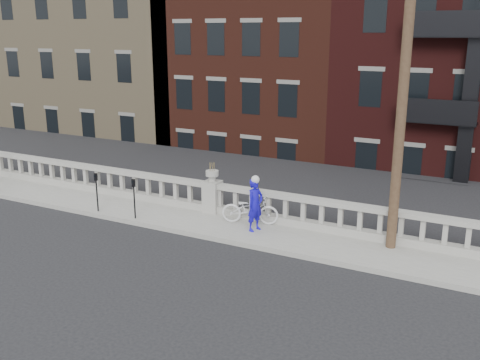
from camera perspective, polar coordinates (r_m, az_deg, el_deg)
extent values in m
plane|color=black|center=(15.67, -10.31, -8.00)|extent=(120.00, 120.00, 0.00)
cube|color=gray|center=(17.92, -4.47, -4.47)|extent=(32.00, 2.20, 0.15)
cube|color=gray|center=(18.62, -2.93, -3.01)|extent=(28.00, 0.34, 0.25)
cube|color=gray|center=(18.37, -2.97, -0.57)|extent=(28.00, 0.34, 0.16)
cube|color=gray|center=(18.49, -2.95, -1.76)|extent=(0.55, 0.55, 1.10)
cylinder|color=gray|center=(18.31, -2.98, 0.18)|extent=(0.24, 0.24, 0.20)
cylinder|color=gray|center=(18.26, -2.99, 0.73)|extent=(0.44, 0.44, 0.18)
cube|color=#605E59|center=(19.92, -2.31, -10.11)|extent=(36.00, 0.50, 5.15)
cube|color=black|center=(39.94, 13.34, -1.54)|extent=(80.00, 44.00, 0.50)
cube|color=#595651|center=(24.36, -1.53, -6.64)|extent=(16.00, 7.00, 4.00)
cube|color=#8C7A5A|center=(41.39, -11.72, 13.58)|extent=(18.00, 16.00, 20.00)
cube|color=#3F1A12|center=(34.05, 4.93, 8.42)|extent=(10.00, 14.00, 14.00)
cube|color=black|center=(31.53, 22.14, 8.15)|extent=(10.00, 14.00, 15.50)
cylinder|color=#422D1E|center=(15.14, 17.15, 10.92)|extent=(0.28, 0.28, 10.00)
cylinder|color=black|center=(19.17, -14.99, -1.65)|extent=(0.05, 0.05, 1.10)
cube|color=black|center=(18.99, -15.14, 0.31)|extent=(0.10, 0.08, 0.26)
cube|color=black|center=(18.95, -15.24, 0.40)|extent=(0.06, 0.01, 0.08)
cylinder|color=black|center=(18.15, -11.19, -2.38)|extent=(0.05, 0.05, 1.10)
cube|color=black|center=(17.96, -11.30, -0.31)|extent=(0.10, 0.08, 0.26)
cube|color=black|center=(17.91, -11.40, -0.22)|extent=(0.06, 0.01, 0.08)
imported|color=silver|center=(17.37, 1.09, -3.11)|extent=(1.96, 1.17, 0.97)
imported|color=#150CBD|center=(16.66, 1.63, -2.67)|extent=(0.57, 0.70, 1.67)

